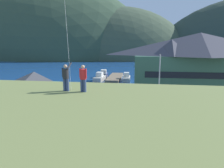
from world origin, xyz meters
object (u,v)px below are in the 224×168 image
(parked_car_front_row_silver, at_px, (135,106))
(parked_car_mid_row_far, at_px, (84,102))
(harbor_lodge, at_px, (199,61))
(parked_car_mid_row_center, at_px, (184,106))
(storage_shed_near_lot, at_px, (35,90))
(moored_boat_wharfside, at_px, (100,78))
(parked_car_front_row_end, at_px, (186,124))
(moored_boat_inner_slip, at_px, (104,75))
(parking_light_pole, at_px, (159,77))
(parked_car_front_row_red, at_px, (72,118))
(moored_boat_outer_mooring, at_px, (126,78))
(person_kite_flyer, at_px, (66,77))
(person_companion, at_px, (83,77))
(wharf_dock, at_px, (115,77))
(parked_car_lone_by_shed, at_px, (123,120))

(parked_car_front_row_silver, height_order, parked_car_mid_row_far, same)
(harbor_lodge, height_order, parked_car_mid_row_center, harbor_lodge)
(storage_shed_near_lot, bearing_deg, moored_boat_wharfside, 79.49)
(parked_car_mid_row_center, bearing_deg, parked_car_front_row_end, -98.11)
(moored_boat_inner_slip, bearing_deg, parking_light_pole, -62.56)
(parked_car_front_row_red, bearing_deg, parked_car_mid_row_far, 93.74)
(moored_boat_outer_mooring, bearing_deg, person_kite_flyer, -91.57)
(parked_car_front_row_red, relative_size, parking_light_pole, 0.57)
(parked_car_mid_row_far, xyz_separation_m, person_companion, (4.33, -14.97, 6.07))
(parked_car_front_row_silver, bearing_deg, moored_boat_inner_slip, 108.11)
(harbor_lodge, relative_size, wharf_dock, 1.94)
(harbor_lodge, bearing_deg, moored_boat_inner_slip, 145.88)
(harbor_lodge, distance_m, person_kite_flyer, 33.03)
(parked_car_mid_row_far, bearing_deg, wharf_dock, 87.88)
(wharf_dock, xyz_separation_m, person_kite_flyer, (2.16, -41.50, 6.80))
(harbor_lodge, xyz_separation_m, person_kite_flyer, (-15.50, -29.14, 1.22))
(parked_car_front_row_red, bearing_deg, moored_boat_inner_slip, 94.51)
(moored_boat_inner_slip, bearing_deg, person_kite_flyer, -82.80)
(parked_car_front_row_end, bearing_deg, parked_car_mid_row_center, 81.89)
(parked_car_front_row_red, bearing_deg, parked_car_front_row_silver, 37.83)
(parked_car_front_row_end, height_order, parked_car_mid_row_center, same)
(moored_boat_outer_mooring, distance_m, parked_car_front_row_silver, 25.04)
(parked_car_front_row_end, xyz_separation_m, person_kite_flyer, (-9.56, -8.56, 6.09))
(parked_car_lone_by_shed, relative_size, person_companion, 2.42)
(person_kite_flyer, bearing_deg, harbor_lodge, 61.99)
(parked_car_front_row_end, distance_m, person_kite_flyer, 14.20)
(wharf_dock, height_order, parked_car_mid_row_center, parked_car_mid_row_center)
(parked_car_front_row_end, height_order, parked_car_mid_row_far, same)
(moored_boat_outer_mooring, distance_m, parked_car_lone_by_shed, 30.01)
(storage_shed_near_lot, relative_size, moored_boat_inner_slip, 1.00)
(moored_boat_inner_slip, bearing_deg, parked_car_front_row_end, -66.63)
(wharf_dock, bearing_deg, person_companion, -85.40)
(moored_boat_outer_mooring, xyz_separation_m, person_kite_flyer, (-1.06, -38.88, 6.43))
(moored_boat_inner_slip, bearing_deg, parked_car_mid_row_far, -85.33)
(storage_shed_near_lot, xyz_separation_m, moored_boat_inner_slip, (4.54, 29.00, -2.06))
(parked_car_front_row_end, xyz_separation_m, parking_light_pole, (-2.14, 9.96, 3.36))
(wharf_dock, height_order, parked_car_front_row_silver, parked_car_front_row_silver)
(parked_car_mid_row_far, relative_size, parking_light_pole, 0.56)
(parking_light_pole, bearing_deg, parked_car_front_row_red, -135.99)
(parked_car_mid_row_far, bearing_deg, parked_car_lone_by_shed, -44.16)
(parked_car_front_row_red, bearing_deg, person_companion, -65.93)
(storage_shed_near_lot, distance_m, parked_car_front_row_silver, 14.24)
(storage_shed_near_lot, bearing_deg, harbor_lodge, 30.09)
(storage_shed_near_lot, xyz_separation_m, parked_car_front_row_end, (19.57, -5.80, -1.72))
(storage_shed_near_lot, bearing_deg, parked_car_mid_row_far, 4.47)
(harbor_lodge, relative_size, parked_car_mid_row_center, 6.00)
(parked_car_front_row_red, xyz_separation_m, person_companion, (3.92, -8.78, 6.07))
(parked_car_mid_row_far, bearing_deg, person_companion, -73.88)
(parked_car_front_row_red, xyz_separation_m, person_kite_flyer, (2.74, -8.70, 6.09))
(parked_car_lone_by_shed, bearing_deg, parking_light_pole, 65.21)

